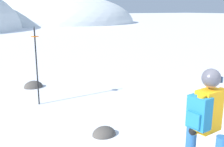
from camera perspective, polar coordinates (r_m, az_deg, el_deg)
ridge_peak_far at (r=52.41m, az=-11.65°, el=10.50°), size 29.64×26.68×10.77m
snowboarder_main at (r=3.94m, az=19.27°, el=-10.45°), size 0.64×1.83×1.71m
piste_marker_near at (r=7.17m, az=-15.79°, el=2.56°), size 0.20×0.20×2.06m
rock_dark at (r=5.55m, az=-1.69°, el=-12.89°), size 0.49×0.42×0.34m
rock_mid at (r=9.09m, az=-16.34°, el=-2.82°), size 0.61×0.52×0.43m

